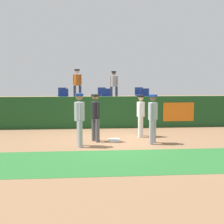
# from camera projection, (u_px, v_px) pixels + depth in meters

# --- Properties ---
(ground_plane) EXTENTS (60.00, 60.00, 0.00)m
(ground_plane) POSITION_uv_depth(u_px,v_px,m) (112.00, 141.00, 12.06)
(ground_plane) COLOR #846042
(grass_foreground_strip) EXTENTS (18.00, 2.80, 0.01)m
(grass_foreground_strip) POSITION_uv_depth(u_px,v_px,m) (120.00, 161.00, 9.14)
(grass_foreground_strip) COLOR #26662B
(grass_foreground_strip) RESTS_ON ground_plane
(first_base) EXTENTS (0.40, 0.40, 0.08)m
(first_base) POSITION_uv_depth(u_px,v_px,m) (114.00, 140.00, 12.04)
(first_base) COLOR white
(first_base) RESTS_ON ground_plane
(player_fielder_home) EXTENTS (0.47, 0.48, 1.69)m
(player_fielder_home) POSITION_uv_depth(u_px,v_px,m) (141.00, 113.00, 12.88)
(player_fielder_home) COLOR white
(player_fielder_home) RESTS_ON ground_plane
(player_runner_visitor) EXTENTS (0.40, 0.52, 1.85)m
(player_runner_visitor) POSITION_uv_depth(u_px,v_px,m) (79.00, 116.00, 11.00)
(player_runner_visitor) COLOR #9EA3AD
(player_runner_visitor) RESTS_ON ground_plane
(player_coach_visitor) EXTENTS (0.47, 0.47, 1.79)m
(player_coach_visitor) POSITION_uv_depth(u_px,v_px,m) (153.00, 115.00, 11.50)
(player_coach_visitor) COLOR #9EA3AD
(player_coach_visitor) RESTS_ON ground_plane
(player_umpire) EXTENTS (0.45, 0.46, 1.78)m
(player_umpire) POSITION_uv_depth(u_px,v_px,m) (96.00, 114.00, 11.88)
(player_umpire) COLOR #4C4C51
(player_umpire) RESTS_ON ground_plane
(field_wall) EXTENTS (18.00, 0.26, 1.50)m
(field_wall) POSITION_uv_depth(u_px,v_px,m) (106.00, 112.00, 15.15)
(field_wall) COLOR #19471E
(field_wall) RESTS_ON ground_plane
(bleacher_platform) EXTENTS (18.00, 4.80, 0.98)m
(bleacher_platform) POSITION_uv_depth(u_px,v_px,m) (103.00, 112.00, 17.73)
(bleacher_platform) COLOR #59595E
(bleacher_platform) RESTS_ON ground_plane
(seat_back_right) EXTENTS (0.46, 0.44, 0.84)m
(seat_back_right) POSITION_uv_depth(u_px,v_px,m) (139.00, 94.00, 18.47)
(seat_back_right) COLOR #4C4C51
(seat_back_right) RESTS_ON bleacher_platform
(seat_front_center) EXTENTS (0.47, 0.44, 0.84)m
(seat_front_center) POSITION_uv_depth(u_px,v_px,m) (106.00, 96.00, 16.51)
(seat_front_center) COLOR #4C4C51
(seat_front_center) RESTS_ON bleacher_platform
(seat_back_center) EXTENTS (0.45, 0.44, 0.84)m
(seat_back_center) POSITION_uv_depth(u_px,v_px,m) (102.00, 94.00, 18.28)
(seat_back_center) COLOR #4C4C51
(seat_back_center) RESTS_ON bleacher_platform
(seat_front_left) EXTENTS (0.47, 0.44, 0.84)m
(seat_front_left) POSITION_uv_depth(u_px,v_px,m) (64.00, 96.00, 16.33)
(seat_front_left) COLOR #4C4C51
(seat_front_left) RESTS_ON bleacher_platform
(seat_front_right) EXTENTS (0.48, 0.44, 0.84)m
(seat_front_right) POSITION_uv_depth(u_px,v_px,m) (145.00, 95.00, 16.69)
(seat_front_right) COLOR #4C4C51
(seat_front_right) RESTS_ON bleacher_platform
(seat_back_left) EXTENTS (0.47, 0.44, 0.84)m
(seat_back_left) POSITION_uv_depth(u_px,v_px,m) (62.00, 94.00, 18.09)
(seat_back_left) COLOR #4C4C51
(seat_back_left) RESTS_ON bleacher_platform
(spectator_hooded) EXTENTS (0.48, 0.43, 1.78)m
(spectator_hooded) POSITION_uv_depth(u_px,v_px,m) (114.00, 84.00, 18.90)
(spectator_hooded) COLOR #33384C
(spectator_hooded) RESTS_ON bleacher_platform
(spectator_capped) EXTENTS (0.52, 0.44, 1.90)m
(spectator_capped) POSITION_uv_depth(u_px,v_px,m) (77.00, 83.00, 19.00)
(spectator_capped) COLOR #33384C
(spectator_capped) RESTS_ON bleacher_platform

